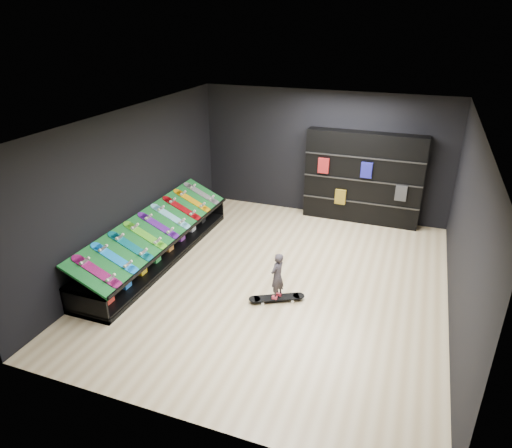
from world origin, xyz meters
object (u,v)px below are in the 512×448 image
(floor_skateboard, at_px, (277,299))
(child, at_px, (277,284))
(back_shelving, at_px, (363,178))
(display_rack, at_px, (158,247))

(floor_skateboard, height_order, child, child)
(back_shelving, distance_m, floor_skateboard, 4.19)
(back_shelving, relative_size, child, 5.31)
(back_shelving, distance_m, child, 4.12)
(display_rack, height_order, floor_skateboard, display_rack)
(back_shelving, bearing_deg, child, -101.40)
(floor_skateboard, distance_m, child, 0.30)
(child, bearing_deg, back_shelving, -174.26)
(back_shelving, height_order, child, back_shelving)
(floor_skateboard, xyz_separation_m, child, (0.00, 0.00, 0.30))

